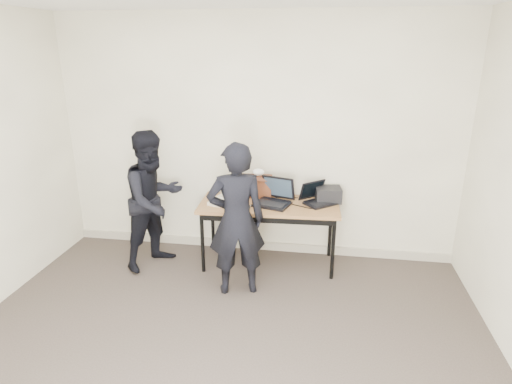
% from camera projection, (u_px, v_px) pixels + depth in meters
% --- Properties ---
extents(room, '(4.60, 4.60, 2.80)m').
position_uv_depth(room, '(200.00, 213.00, 2.67)').
color(room, '#403731').
rests_on(room, ground).
extents(desk, '(1.53, 0.72, 0.72)m').
position_uv_depth(desk, '(269.00, 209.00, 4.63)').
color(desk, olive).
rests_on(desk, ground).
extents(laptop_beige, '(0.41, 0.40, 0.27)m').
position_uv_depth(laptop_beige, '(229.00, 198.00, 4.64)').
color(laptop_beige, beige).
rests_on(laptop_beige, desk).
extents(laptop_center, '(0.45, 0.44, 0.28)m').
position_uv_depth(laptop_center, '(274.00, 198.00, 4.61)').
color(laptop_center, black).
rests_on(laptop_center, desk).
extents(laptop_right, '(0.43, 0.43, 0.23)m').
position_uv_depth(laptop_right, '(317.00, 198.00, 4.63)').
color(laptop_right, black).
rests_on(laptop_right, desk).
extents(leather_satchel, '(0.36, 0.19, 0.25)m').
position_uv_depth(leather_satchel, '(256.00, 186.00, 4.81)').
color(leather_satchel, '#592B17').
rests_on(leather_satchel, desk).
extents(tissue, '(0.14, 0.11, 0.08)m').
position_uv_depth(tissue, '(259.00, 172.00, 4.76)').
color(tissue, white).
rests_on(tissue, leather_satchel).
extents(equipment_box, '(0.30, 0.26, 0.16)m').
position_uv_depth(equipment_box, '(328.00, 194.00, 4.68)').
color(equipment_box, black).
rests_on(equipment_box, desk).
extents(power_brick, '(0.08, 0.05, 0.03)m').
position_uv_depth(power_brick, '(246.00, 207.00, 4.48)').
color(power_brick, black).
rests_on(power_brick, desk).
extents(cables, '(1.16, 0.43, 0.01)m').
position_uv_depth(cables, '(273.00, 204.00, 4.61)').
color(cables, silver).
rests_on(cables, desk).
extents(person_typist, '(0.64, 0.51, 1.53)m').
position_uv_depth(person_typist, '(236.00, 220.00, 4.08)').
color(person_typist, black).
rests_on(person_typist, ground).
extents(person_observer, '(0.87, 0.93, 1.52)m').
position_uv_depth(person_observer, '(154.00, 200.00, 4.62)').
color(person_observer, black).
rests_on(person_observer, ground).
extents(baseboard, '(4.50, 0.03, 0.10)m').
position_uv_depth(baseboard, '(256.00, 245.00, 5.18)').
color(baseboard, '#ACA48F').
rests_on(baseboard, ground).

